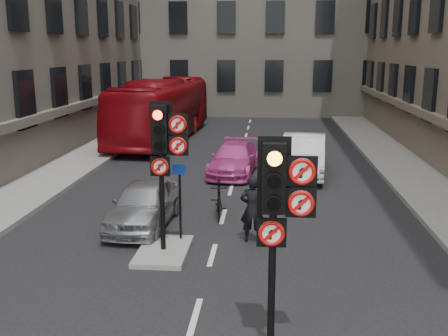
% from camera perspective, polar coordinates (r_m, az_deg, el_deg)
% --- Properties ---
extents(pavement_left, '(3.00, 50.00, 0.16)m').
position_cam_1_polar(pavement_left, '(21.21, -18.84, -0.92)').
color(pavement_left, gray).
rests_on(pavement_left, ground).
extents(pavement_right, '(3.00, 50.00, 0.16)m').
position_cam_1_polar(pavement_right, '(20.31, 21.68, -1.74)').
color(pavement_right, gray).
rests_on(pavement_right, ground).
extents(centre_island, '(1.20, 2.00, 0.12)m').
position_cam_1_polar(centre_island, '(13.02, -6.59, -8.97)').
color(centre_island, gray).
rests_on(centre_island, ground).
extents(signal_near, '(0.91, 0.40, 3.58)m').
position_cam_1_polar(signal_near, '(8.16, 6.02, -3.60)').
color(signal_near, black).
rests_on(signal_near, ground).
extents(signal_far, '(0.91, 0.40, 3.58)m').
position_cam_1_polar(signal_far, '(12.26, -6.52, 2.54)').
color(signal_far, black).
rests_on(signal_far, centre_island).
extents(car_silver, '(1.69, 3.84, 1.29)m').
position_cam_1_polar(car_silver, '(14.87, -8.69, -3.85)').
color(car_silver, '#95989C').
rests_on(car_silver, ground).
extents(car_white, '(2.09, 4.86, 1.56)m').
position_cam_1_polar(car_white, '(20.92, 8.65, 1.41)').
color(car_white, silver).
rests_on(car_white, ground).
extents(car_pink, '(2.05, 4.28, 1.20)m').
position_cam_1_polar(car_pink, '(20.83, 1.10, 1.00)').
color(car_pink, '#CA3B8F').
rests_on(car_pink, ground).
extents(bus_red, '(3.52, 11.94, 3.28)m').
position_cam_1_polar(bus_red, '(28.79, -6.76, 6.32)').
color(bus_red, maroon).
rests_on(bus_red, ground).
extents(motorcycle, '(0.67, 1.76, 1.03)m').
position_cam_1_polar(motorcycle, '(15.59, -0.57, -3.40)').
color(motorcycle, black).
rests_on(motorcycle, ground).
extents(motorcyclist, '(0.66, 0.45, 1.76)m').
position_cam_1_polar(motorcyclist, '(13.45, 3.12, -4.48)').
color(motorcyclist, black).
rests_on(motorcyclist, ground).
extents(info_sign, '(0.34, 0.11, 1.97)m').
position_cam_1_polar(info_sign, '(13.22, -4.84, -2.49)').
color(info_sign, black).
rests_on(info_sign, centre_island).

